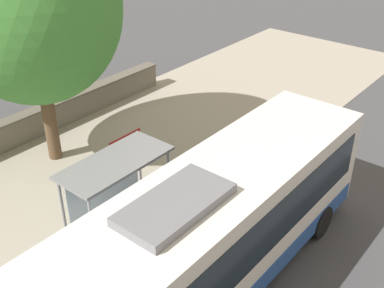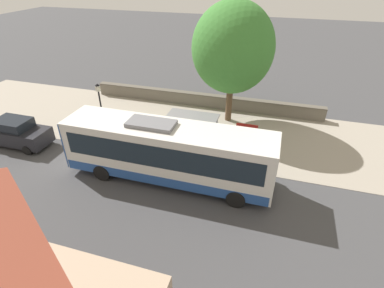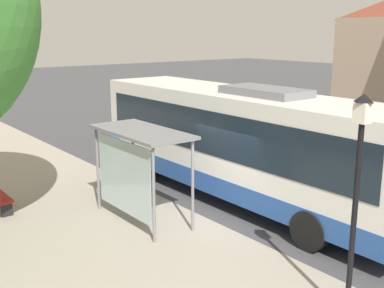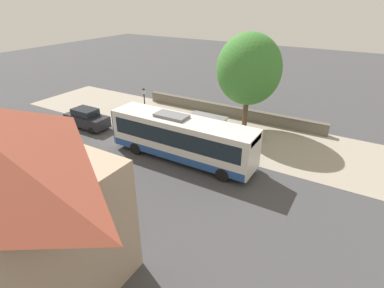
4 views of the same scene
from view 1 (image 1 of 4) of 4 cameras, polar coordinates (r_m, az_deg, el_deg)
ground_plane at (r=13.43m, az=-7.59°, el=-15.50°), size 120.00×120.00×0.00m
sidewalk_plaza at (r=16.29m, az=-18.75°, el=-7.58°), size 9.00×44.00×0.02m
bus at (r=11.56m, az=1.04°, el=-11.54°), size 2.74×11.76×3.59m
bus_shelter at (r=13.63m, az=-9.37°, el=-3.46°), size 1.50×3.24×2.57m
pedestrian at (r=16.22m, az=7.84°, el=-1.79°), size 0.34×0.23×1.76m
bench at (r=18.09m, az=-7.63°, el=-0.25°), size 0.40×1.57×0.88m
shade_tree at (r=16.74m, az=-18.56°, el=15.20°), size 5.85×5.85×8.88m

